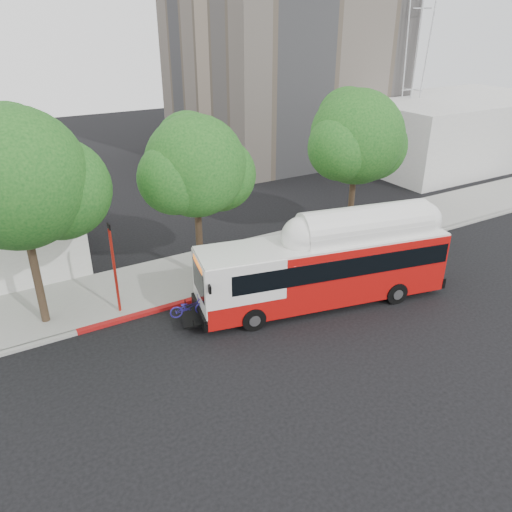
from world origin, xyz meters
The scene contains 10 objects.
ground centered at (0.00, 0.00, 0.00)m, with size 120.00×120.00×0.00m, color black.
sidewalk centered at (0.00, 6.50, 0.07)m, with size 60.00×5.00×0.15m, color gray.
curb_strip centered at (0.00, 3.90, 0.07)m, with size 60.00×0.30×0.15m, color gray.
red_curb_segment centered at (-3.00, 3.90, 0.08)m, with size 10.00×0.32×0.16m, color #9B1111.
street_tree_left centered at (-8.53, 5.56, 6.60)m, with size 6.67×5.80×9.74m.
street_tree_mid centered at (-0.59, 6.06, 5.91)m, with size 5.75×5.00×8.62m.
street_tree_right centered at (9.44, 5.86, 6.26)m, with size 6.21×5.40×9.18m.
horizon_block centered at (30.00, 16.00, 3.00)m, with size 20.00×12.00×6.00m, color silver.
transit_bus centered at (3.09, 0.61, 1.79)m, with size 13.14×5.02×3.83m.
signal_pole centered at (-5.83, 4.63, 2.34)m, with size 0.13×0.43×4.57m.
Camera 1 is at (-10.45, -16.01, 12.64)m, focal length 35.00 mm.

